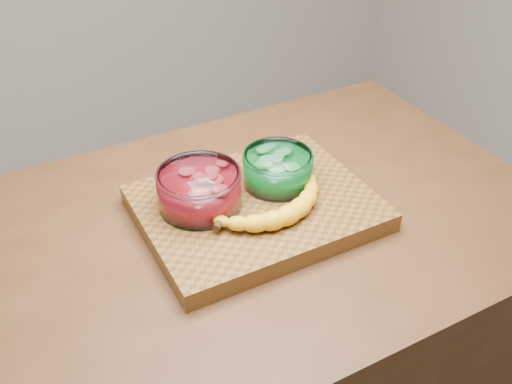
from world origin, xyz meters
name	(u,v)px	position (x,y,z in m)	size (l,w,h in m)	color
counter	(256,357)	(0.00, 0.00, 0.45)	(1.20, 0.80, 0.90)	#4C2C16
cutting_board	(256,208)	(0.00, 0.00, 0.92)	(0.45, 0.35, 0.04)	brown
bowl_red	(200,190)	(-0.10, 0.04, 0.98)	(0.16, 0.16, 0.08)	white
bowl_green	(278,169)	(0.07, 0.03, 0.97)	(0.14, 0.14, 0.07)	white
banana	(274,206)	(0.01, -0.05, 0.96)	(0.28, 0.14, 0.04)	yellow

